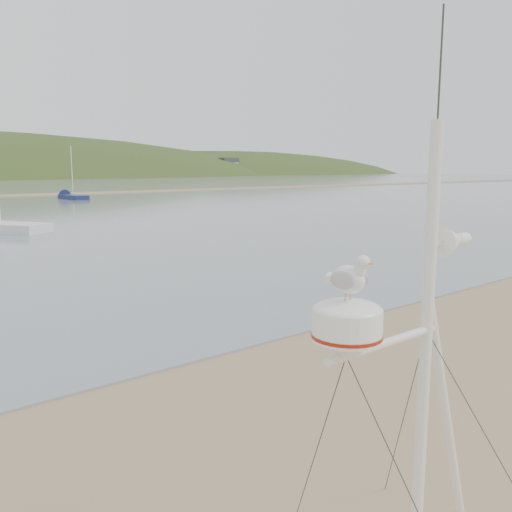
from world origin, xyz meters
TOP-DOWN VIEW (x-y plane):
  - mast_rig at (1.64, -1.86)m, footprint 2.16×2.31m
  - sailboat_blue_far at (21.24, 59.12)m, footprint 1.95×6.63m

SIDE VIEW (x-z plane):
  - sailboat_blue_far at x=21.24m, z-range -2.96..3.57m
  - mast_rig at x=1.64m, z-range -1.26..3.62m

